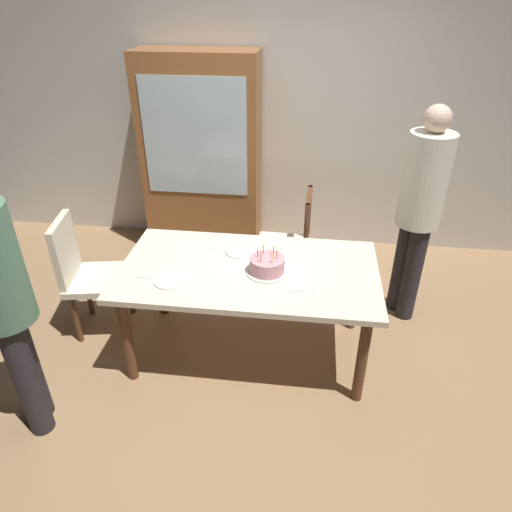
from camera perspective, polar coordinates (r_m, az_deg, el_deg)
The scene contains 14 objects.
ground at distance 3.53m, azimuth -0.82°, elevation -11.58°, with size 6.40×6.40×0.00m, color #93704C.
back_wall at distance 4.57m, azimuth 2.37°, elevation 17.21°, with size 6.40×0.10×2.60m, color beige.
dining_table at distance 3.13m, azimuth -0.91°, elevation -2.81°, with size 1.74×0.95×0.73m.
birthday_cake at distance 3.01m, azimuth 1.39°, elevation -1.21°, with size 0.28×0.28×0.18m.
plate_near_celebrant at distance 3.00m, azimuth -10.60°, elevation -2.97°, with size 0.22×0.22×0.01m, color white.
plate_far_side at distance 3.27m, azimuth -1.92°, elevation 0.65°, with size 0.22×0.22×0.01m, color white.
fork_near_celebrant at distance 3.06m, azimuth -13.38°, elevation -2.62°, with size 0.18×0.02×0.01m, color silver.
fork_far_side at distance 3.31m, azimuth -4.63°, elevation 0.89°, with size 0.18×0.02×0.01m, color silver.
fork_near_guest at distance 2.87m, azimuth 5.66°, elevation -4.29°, with size 0.18×0.02×0.01m, color silver.
chair_spindle_back at distance 3.88m, azimuth 3.73°, elevation 1.13°, with size 0.45×0.45×0.95m.
chair_upholstered at distance 3.65m, azimuth -20.58°, elevation -1.71°, with size 0.51×0.51×0.95m.
person_celebrant at distance 2.78m, azimuth -29.27°, elevation -4.58°, with size 0.32×0.32×1.67m.
person_guest at distance 3.59m, azimuth 19.78°, elevation 5.94°, with size 0.32×0.32×1.70m.
china_cabinet at distance 4.49m, azimuth -6.76°, elevation 12.17°, with size 1.10×0.45×1.90m.
Camera 1 is at (0.37, -2.57, 2.39)m, focal length 32.05 mm.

